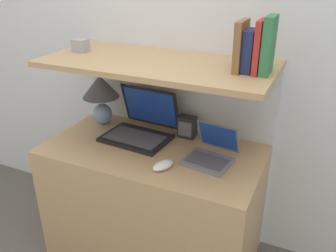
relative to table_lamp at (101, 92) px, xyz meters
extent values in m
cube|color=silver|center=(0.43, 0.21, 0.27)|extent=(6.00, 0.05, 2.40)
cube|color=tan|center=(0.43, -0.17, -0.57)|extent=(1.17, 0.62, 0.72)
cube|color=silver|center=(0.43, 0.16, -0.35)|extent=(1.17, 0.04, 1.16)
cube|color=tan|center=(0.43, -0.10, 0.25)|extent=(1.17, 0.56, 0.03)
ellipsoid|color=#7593B2|center=(0.00, 0.00, -0.14)|extent=(0.12, 0.12, 0.13)
cylinder|color=tan|center=(0.00, 0.00, -0.05)|extent=(0.02, 0.02, 0.05)
cone|color=#4C4C51|center=(0.00, 0.00, 0.04)|extent=(0.22, 0.22, 0.14)
cube|color=black|center=(0.30, -0.11, -0.20)|extent=(0.38, 0.28, 0.02)
cube|color=#47474C|center=(0.30, -0.12, -0.19)|extent=(0.33, 0.20, 0.00)
cube|color=black|center=(0.31, 0.05, -0.06)|extent=(0.37, 0.10, 0.25)
cube|color=navy|center=(0.31, 0.05, -0.06)|extent=(0.33, 0.09, 0.22)
cube|color=slate|center=(0.75, -0.19, -0.20)|extent=(0.24, 0.20, 0.02)
cube|color=#47474C|center=(0.75, -0.20, -0.19)|extent=(0.21, 0.15, 0.00)
cube|color=slate|center=(0.77, -0.07, -0.11)|extent=(0.23, 0.09, 0.16)
cube|color=navy|center=(0.77, -0.07, -0.11)|extent=(0.21, 0.08, 0.14)
ellipsoid|color=white|center=(0.57, -0.33, -0.19)|extent=(0.10, 0.13, 0.04)
cube|color=black|center=(0.55, 0.05, -0.15)|extent=(0.10, 0.07, 0.12)
cube|color=#59595B|center=(0.55, 0.01, -0.15)|extent=(0.08, 0.00, 0.09)
cube|color=#2D7042|center=(0.97, -0.10, 0.39)|extent=(0.04, 0.14, 0.25)
cube|color=#A82823|center=(0.93, -0.10, 0.38)|extent=(0.03, 0.15, 0.23)
cube|color=navy|center=(0.89, -0.10, 0.35)|extent=(0.04, 0.12, 0.19)
cube|color=brown|center=(0.85, -0.10, 0.37)|extent=(0.03, 0.16, 0.22)
cube|color=#99999E|center=(-0.04, -0.10, 0.30)|extent=(0.08, 0.06, 0.07)
camera|label=1|loc=(1.22, -1.67, 0.72)|focal=38.00mm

